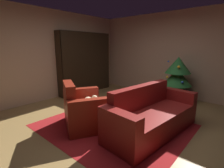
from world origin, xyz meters
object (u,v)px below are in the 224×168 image
Objects in this scene: decorated_tree at (177,79)px; bottle_on_table at (125,101)px; bookshelf_unit at (88,64)px; coffee_table at (115,108)px; armchair_red at (83,111)px; couch_red at (152,117)px; book_stack_on_table at (116,103)px.

bottle_on_table is at bearing -93.08° from decorated_tree.
bottle_on_table is at bearing -28.75° from bookshelf_unit.
bottle_on_table reaches higher than coffee_table.
coffee_table is at bearing 34.21° from armchair_red.
decorated_tree is at bearing 16.68° from bookshelf_unit.
armchair_red is at bearing -149.98° from couch_red.
coffee_table is (-0.64, -0.32, 0.11)m from couch_red.
armchair_red is 1.66× the size of coffee_table.
decorated_tree reaches higher than bottle_on_table.
bookshelf_unit is 3.45m from couch_red.
decorated_tree reaches higher than armchair_red.
bookshelf_unit is 2.83m from armchair_red.
coffee_table is 2.43m from decorated_tree.
armchair_red is 1.35m from couch_red.
bookshelf_unit is at bearing 158.63° from couch_red.
bottle_on_table is (0.73, 0.42, 0.25)m from armchair_red.
bottle_on_table is at bearing 30.12° from armchair_red.
bottle_on_table is (0.20, 0.06, 0.16)m from coffee_table.
bookshelf_unit is 2.95m from book_stack_on_table.
book_stack_on_table is (-0.65, -0.26, 0.20)m from couch_red.
coffee_table is at bearing -97.70° from decorated_tree.
decorated_tree is (0.34, 2.34, 0.18)m from book_stack_on_table.
bottle_on_table is 0.23× the size of decorated_tree.
armchair_red reaches higher than coffee_table.
bookshelf_unit is at bearing 151.25° from bottle_on_table.
bookshelf_unit is at bearing 148.33° from coffee_table.
armchair_red is 0.88m from bottle_on_table.
book_stack_on_table is at bearing -158.44° from couch_red.
bookshelf_unit reaches higher than book_stack_on_table.
book_stack_on_table is (0.52, 0.42, 0.18)m from armchair_red.
coffee_table is at bearing -153.74° from couch_red.
bookshelf_unit is 2.74× the size of coffee_table.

